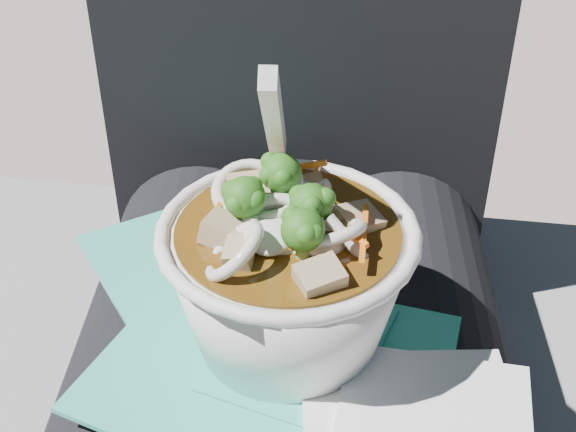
{
  "coord_description": "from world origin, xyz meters",
  "views": [
    {
      "loc": [
        0.02,
        -0.37,
        0.96
      ],
      "look_at": [
        0.0,
        0.0,
        0.69
      ],
      "focal_mm": 50.0,
      "sensor_mm": 36.0,
      "label": 1
    }
  ],
  "objects": [
    {
      "name": "udon_bowl",
      "position": [
        -0.0,
        0.01,
        0.65
      ],
      "size": [
        0.2,
        0.2,
        0.19
      ],
      "color": "white",
      "rests_on": "plastic_bag"
    },
    {
      "name": "person_body",
      "position": [
        0.0,
        0.09,
        0.53
      ],
      "size": [
        0.34,
        0.94,
        0.98
      ],
      "color": "black",
      "rests_on": "ground"
    },
    {
      "name": "plastic_bag",
      "position": [
        -0.03,
        0.0,
        0.58
      ],
      "size": [
        0.29,
        0.34,
        0.01
      ],
      "color": "#2AAF8E",
      "rests_on": "lap"
    },
    {
      "name": "napkins",
      "position": [
        0.08,
        -0.07,
        0.59
      ],
      "size": [
        0.14,
        0.13,
        0.01
      ],
      "color": "white",
      "rests_on": "plastic_bag"
    }
  ]
}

